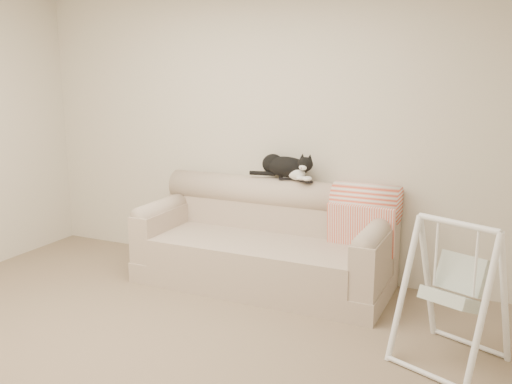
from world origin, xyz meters
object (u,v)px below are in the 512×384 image
(sofa, at_px, (266,244))
(baby_swing, at_px, (453,292))
(tuxedo_cat, at_px, (286,167))
(remote_b, at_px, (305,181))
(remote_a, at_px, (289,178))

(sofa, bearing_deg, baby_swing, -25.08)
(sofa, height_order, tuxedo_cat, tuxedo_cat)
(tuxedo_cat, bearing_deg, sofa, -107.66)
(sofa, bearing_deg, tuxedo_cat, 72.34)
(remote_b, xyz_separation_m, baby_swing, (1.38, -0.99, -0.43))
(sofa, height_order, remote_b, remote_b)
(remote_b, xyz_separation_m, tuxedo_cat, (-0.19, 0.04, 0.11))
(sofa, xyz_separation_m, remote_a, (0.11, 0.25, 0.56))
(baby_swing, bearing_deg, remote_a, 146.42)
(sofa, distance_m, baby_swing, 1.83)
(sofa, relative_size, remote_a, 11.81)
(baby_swing, bearing_deg, tuxedo_cat, 146.84)
(tuxedo_cat, bearing_deg, remote_a, -8.53)
(remote_b, bearing_deg, baby_swing, -35.65)
(sofa, relative_size, baby_swing, 2.30)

